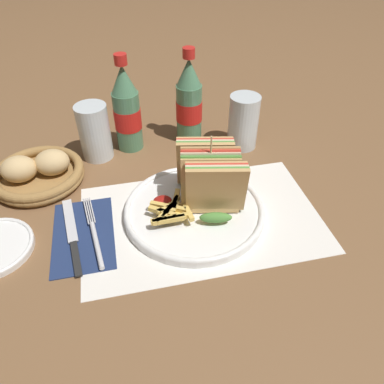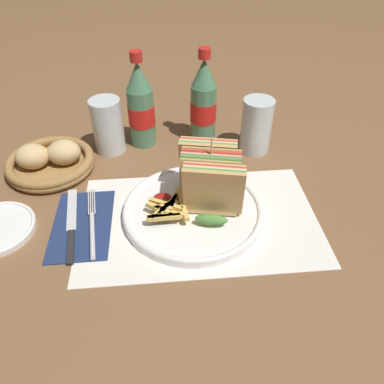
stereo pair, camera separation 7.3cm
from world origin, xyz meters
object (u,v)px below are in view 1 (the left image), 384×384
at_px(plate_main, 194,210).
at_px(fork, 95,237).
at_px(knife, 72,235).
at_px(coke_bottle_far, 189,103).
at_px(glass_far, 95,132).
at_px(club_sandwich, 210,177).
at_px(glass_near, 243,122).
at_px(coke_bottle_near, 127,110).
at_px(bread_basket, 38,173).

bearing_deg(plate_main, fork, -171.43).
height_order(knife, coke_bottle_far, coke_bottle_far).
xyz_separation_m(knife, glass_far, (0.06, 0.26, 0.06)).
distance_m(plate_main, glass_far, 0.31).
distance_m(club_sandwich, glass_near, 0.24).
relative_size(knife, coke_bottle_near, 0.88).
bearing_deg(glass_near, coke_bottle_near, 168.37).
bearing_deg(glass_near, club_sandwich, -124.20).
relative_size(fork, knife, 0.94).
bearing_deg(club_sandwich, glass_near, 55.80).
bearing_deg(coke_bottle_far, coke_bottle_near, -177.72).
xyz_separation_m(coke_bottle_near, coke_bottle_far, (0.15, 0.01, 0.00)).
distance_m(fork, glass_near, 0.44).
bearing_deg(fork, glass_near, 26.82).
bearing_deg(plate_main, glass_far, 125.64).
bearing_deg(knife, club_sandwich, -0.48).
relative_size(glass_near, bread_basket, 0.67).
height_order(fork, coke_bottle_far, coke_bottle_far).
distance_m(plate_main, coke_bottle_near, 0.30).
xyz_separation_m(club_sandwich, glass_near, (0.13, 0.20, -0.01)).
bearing_deg(bread_basket, club_sandwich, -24.74).
height_order(fork, bread_basket, bread_basket).
distance_m(glass_near, bread_basket, 0.48).
distance_m(fork, coke_bottle_far, 0.40).
distance_m(plate_main, knife, 0.23).
xyz_separation_m(coke_bottle_far, glass_near, (0.12, -0.06, -0.03)).
relative_size(glass_far, bread_basket, 0.67).
height_order(fork, knife, fork).
xyz_separation_m(knife, coke_bottle_far, (0.28, 0.29, 0.09)).
bearing_deg(plate_main, knife, -176.76).
bearing_deg(coke_bottle_far, bread_basket, -164.15).
distance_m(coke_bottle_near, glass_near, 0.27).
height_order(coke_bottle_near, coke_bottle_far, same).
relative_size(coke_bottle_near, bread_basket, 1.18).
height_order(club_sandwich, glass_far, club_sandwich).
bearing_deg(glass_far, glass_near, -5.04).
xyz_separation_m(knife, bread_basket, (-0.07, 0.19, 0.02)).
bearing_deg(glass_near, glass_far, 174.96).
height_order(plate_main, club_sandwich, club_sandwich).
bearing_deg(glass_far, plate_main, -54.36).
height_order(plate_main, knife, plate_main).
relative_size(plate_main, coke_bottle_far, 1.20).
height_order(glass_near, bread_basket, glass_near).
xyz_separation_m(club_sandwich, fork, (-0.23, -0.05, -0.06)).
xyz_separation_m(plate_main, bread_basket, (-0.31, 0.18, 0.01)).
bearing_deg(coke_bottle_near, fork, -107.35).
bearing_deg(bread_basket, coke_bottle_near, 24.63).
bearing_deg(fork, glass_far, 79.52).
distance_m(plate_main, fork, 0.19).
distance_m(glass_near, glass_far, 0.35).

